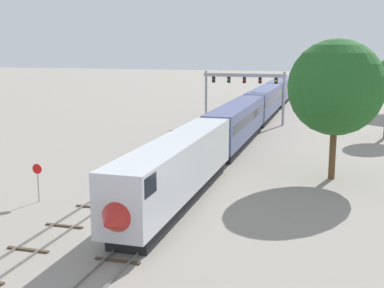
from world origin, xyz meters
TOP-DOWN VIEW (x-y plane):
  - ground_plane at (0.00, 0.00)m, footprint 400.00×400.00m
  - track_main at (2.00, 60.00)m, footprint 2.60×200.00m
  - track_near at (-3.50, 40.00)m, footprint 2.60×160.00m
  - passenger_train at (2.00, 39.13)m, footprint 3.04×90.86m
  - signal_gantry at (-0.25, 44.01)m, footprint 12.10×0.49m
  - stop_sign at (-8.00, 2.18)m, footprint 0.76×0.08m
  - trackside_tree_left at (12.74, 15.01)m, footprint 8.12×8.12m

SIDE VIEW (x-z plane):
  - ground_plane at x=0.00m, z-range 0.00..0.00m
  - track_main at x=2.00m, z-range -0.01..0.15m
  - track_near at x=-3.50m, z-range -0.01..0.15m
  - stop_sign at x=-8.00m, z-range 0.43..3.31m
  - passenger_train at x=2.00m, z-range 0.20..5.00m
  - signal_gantry at x=-0.25m, z-range 1.83..9.53m
  - trackside_tree_left at x=12.74m, z-range 1.92..13.91m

